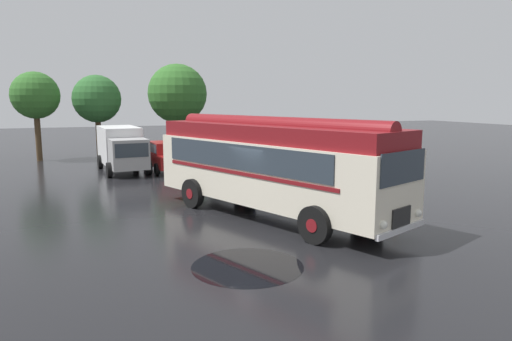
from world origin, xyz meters
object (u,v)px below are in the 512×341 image
object	(u,v)px
vintage_bus	(271,163)
car_mid_left	(222,155)
car_near_left	(166,156)
car_mid_right	(265,153)
box_van	(122,147)
traffic_cone	(397,209)

from	to	relation	value
vintage_bus	car_mid_left	xyz separation A→B (m)	(1.48, 11.26, -1.05)
car_near_left	car_mid_right	bearing A→B (deg)	-3.53
car_near_left	box_van	distance (m)	2.59
vintage_bus	car_mid_right	world-z (taller)	vintage_bus
car_near_left	car_mid_left	distance (m)	3.26
car_near_left	car_mid_left	xyz separation A→B (m)	(3.21, -0.53, 0.00)
vintage_bus	car_mid_right	bearing A→B (deg)	69.61
car_mid_left	box_van	xyz separation A→B (m)	(-5.60, 1.39, 0.52)
traffic_cone	vintage_bus	bearing A→B (deg)	157.95
box_van	car_mid_left	bearing A→B (deg)	-13.92
car_near_left	traffic_cone	bearing A→B (deg)	-66.62
car_near_left	car_mid_right	size ratio (longest dim) A/B	1.00
car_mid_right	vintage_bus	bearing A→B (deg)	-110.39
traffic_cone	car_near_left	bearing A→B (deg)	113.38
car_near_left	traffic_cone	world-z (taller)	car_near_left
box_van	traffic_cone	world-z (taller)	box_van
traffic_cone	car_mid_left	bearing A→B (deg)	101.38
car_near_left	box_van	size ratio (longest dim) A/B	0.73
vintage_bus	box_van	xyz separation A→B (m)	(-4.12, 12.65, -0.53)
vintage_bus	car_near_left	world-z (taller)	vintage_bus
vintage_bus	car_mid_right	xyz separation A→B (m)	(4.24, 11.42, -1.05)
car_mid_left	box_van	bearing A→B (deg)	166.08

